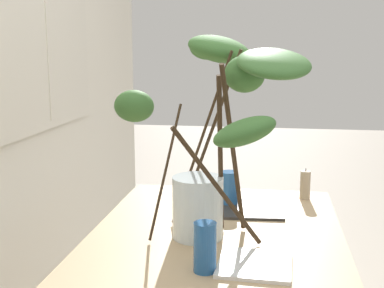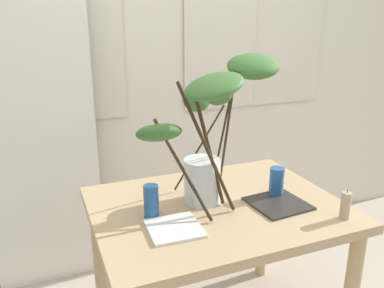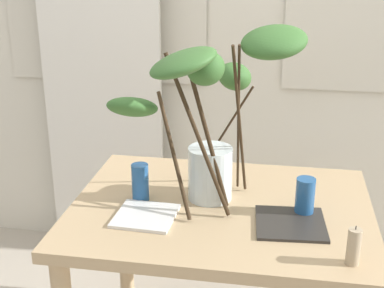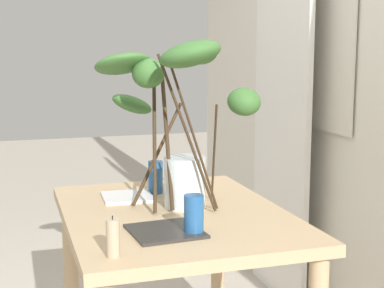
{
  "view_description": "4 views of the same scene",
  "coord_description": "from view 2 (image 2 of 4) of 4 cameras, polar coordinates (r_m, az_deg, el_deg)",
  "views": [
    {
      "loc": [
        -1.61,
        -0.17,
        1.35
      ],
      "look_at": [
        -0.06,
        0.07,
        1.05
      ],
      "focal_mm": 47.44,
      "sensor_mm": 36.0,
      "label": 1
    },
    {
      "loc": [
        -0.7,
        -1.43,
        1.53
      ],
      "look_at": [
        -0.09,
        0.08,
        1.01
      ],
      "focal_mm": 36.6,
      "sensor_mm": 36.0,
      "label": 2
    },
    {
      "loc": [
        0.2,
        -1.79,
        1.66
      ],
      "look_at": [
        -0.11,
        0.01,
        0.97
      ],
      "focal_mm": 51.02,
      "sensor_mm": 36.0,
      "label": 3
    },
    {
      "loc": [
        2.13,
        -0.6,
        1.36
      ],
      "look_at": [
        -0.08,
        0.1,
        0.98
      ],
      "focal_mm": 54.9,
      "sensor_mm": 36.0,
      "label": 4
    }
  ],
  "objects": [
    {
      "name": "vase_with_branches",
      "position": [
        1.65,
        2.98,
        2.99
      ],
      "size": [
        0.71,
        0.67,
        0.68
      ],
      "color": "silver",
      "rests_on": "dining_table"
    },
    {
      "name": "drinking_glass_blue_left",
      "position": [
        1.66,
        -6.01,
        -8.25
      ],
      "size": [
        0.06,
        0.06,
        0.14
      ],
      "primitive_type": "cylinder",
      "color": "#235693",
      "rests_on": "dining_table"
    },
    {
      "name": "dining_table",
      "position": [
        1.83,
        3.61,
        -11.83
      ],
      "size": [
        1.1,
        0.84,
        0.74
      ],
      "color": "tan",
      "rests_on": "ground"
    },
    {
      "name": "pillar_candle",
      "position": [
        1.76,
        21.45,
        -8.35
      ],
      "size": [
        0.04,
        0.04,
        0.13
      ],
      "color": "tan",
      "rests_on": "dining_table"
    },
    {
      "name": "back_wall_with_windows",
      "position": [
        2.51,
        -5.89,
        13.67
      ],
      "size": [
        4.56,
        0.14,
        2.69
      ],
      "color": "silver",
      "rests_on": "ground"
    },
    {
      "name": "plate_square_left",
      "position": [
        1.58,
        -2.6,
        -12.15
      ],
      "size": [
        0.22,
        0.22,
        0.01
      ],
      "primitive_type": "cube",
      "rotation": [
        0.0,
        0.0,
        -0.05
      ],
      "color": "white",
      "rests_on": "dining_table"
    },
    {
      "name": "curtain_sheer_side",
      "position": [
        2.25,
        -22.21,
        7.87
      ],
      "size": [
        0.62,
        0.03,
        2.39
      ],
      "primitive_type": "cube",
      "color": "white",
      "rests_on": "ground"
    },
    {
      "name": "plate_square_right",
      "position": [
        1.82,
        12.41,
        -8.46
      ],
      "size": [
        0.25,
        0.25,
        0.01
      ],
      "primitive_type": "cube",
      "rotation": [
        0.0,
        0.0,
        0.08
      ],
      "color": "#2D2B28",
      "rests_on": "dining_table"
    },
    {
      "name": "drinking_glass_blue_right",
      "position": [
        1.88,
        12.22,
        -5.39
      ],
      "size": [
        0.07,
        0.07,
        0.14
      ],
      "primitive_type": "cylinder",
      "color": "#235693",
      "rests_on": "dining_table"
    }
  ]
}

